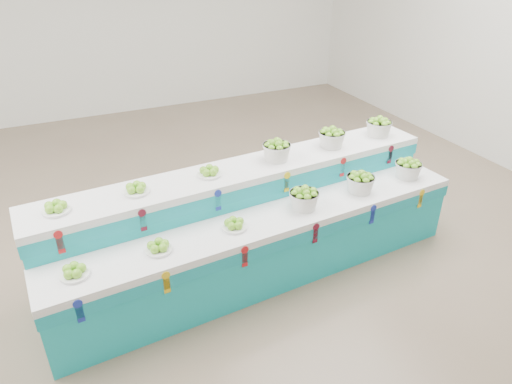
% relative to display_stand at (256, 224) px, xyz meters
% --- Properties ---
extents(ground, '(10.00, 10.00, 0.00)m').
position_rel_display_stand_xyz_m(ground, '(-0.67, 0.44, -0.51)').
color(ground, '#725E4B').
rests_on(ground, ground).
extents(back_wall, '(10.00, 0.00, 10.00)m').
position_rel_display_stand_xyz_m(back_wall, '(-0.67, 5.44, 1.49)').
color(back_wall, silver).
rests_on(back_wall, ground).
extents(display_stand, '(4.25, 1.37, 1.02)m').
position_rel_display_stand_xyz_m(display_stand, '(0.00, 0.00, 0.00)').
color(display_stand, '#18ADB6').
rests_on(display_stand, ground).
extents(plate_lower_left, '(0.25, 0.25, 0.10)m').
position_rel_display_stand_xyz_m(plate_lower_left, '(-1.72, -0.38, 0.26)').
color(plate_lower_left, white).
rests_on(plate_lower_left, display_stand).
extents(plate_lower_mid, '(0.25, 0.25, 0.10)m').
position_rel_display_stand_xyz_m(plate_lower_mid, '(-1.05, -0.33, 0.26)').
color(plate_lower_mid, white).
rests_on(plate_lower_mid, display_stand).
extents(plate_lower_right, '(0.25, 0.25, 0.10)m').
position_rel_display_stand_xyz_m(plate_lower_right, '(-0.34, -0.28, 0.26)').
color(plate_lower_right, white).
rests_on(plate_lower_right, display_stand).
extents(basket_lower_left, '(0.30, 0.30, 0.21)m').
position_rel_display_stand_xyz_m(basket_lower_left, '(0.40, -0.23, 0.32)').
color(basket_lower_left, silver).
rests_on(basket_lower_left, display_stand).
extents(basket_lower_mid, '(0.30, 0.30, 0.21)m').
position_rel_display_stand_xyz_m(basket_lower_mid, '(1.08, -0.18, 0.32)').
color(basket_lower_mid, silver).
rests_on(basket_lower_mid, display_stand).
extents(basket_lower_right, '(0.30, 0.30, 0.21)m').
position_rel_display_stand_xyz_m(basket_lower_right, '(1.74, -0.14, 0.32)').
color(basket_lower_right, silver).
rests_on(basket_lower_right, display_stand).
extents(plate_upper_left, '(0.25, 0.25, 0.10)m').
position_rel_display_stand_xyz_m(plate_upper_left, '(-1.76, 0.14, 0.56)').
color(plate_upper_left, white).
rests_on(plate_upper_left, display_stand).
extents(plate_upper_mid, '(0.25, 0.25, 0.10)m').
position_rel_display_stand_xyz_m(plate_upper_mid, '(-1.08, 0.18, 0.56)').
color(plate_upper_mid, white).
rests_on(plate_upper_mid, display_stand).
extents(plate_upper_right, '(0.25, 0.25, 0.10)m').
position_rel_display_stand_xyz_m(plate_upper_right, '(-0.38, 0.23, 0.56)').
color(plate_upper_right, white).
rests_on(plate_upper_right, display_stand).
extents(basket_upper_left, '(0.30, 0.30, 0.21)m').
position_rel_display_stand_xyz_m(basket_upper_left, '(0.36, 0.29, 0.62)').
color(basket_upper_left, silver).
rests_on(basket_upper_left, display_stand).
extents(basket_upper_mid, '(0.30, 0.30, 0.21)m').
position_rel_display_stand_xyz_m(basket_upper_mid, '(1.05, 0.33, 0.62)').
color(basket_upper_mid, silver).
rests_on(basket_upper_mid, display_stand).
extents(basket_upper_right, '(0.30, 0.30, 0.21)m').
position_rel_display_stand_xyz_m(basket_upper_right, '(1.71, 0.38, 0.62)').
color(basket_upper_right, silver).
rests_on(basket_upper_right, display_stand).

